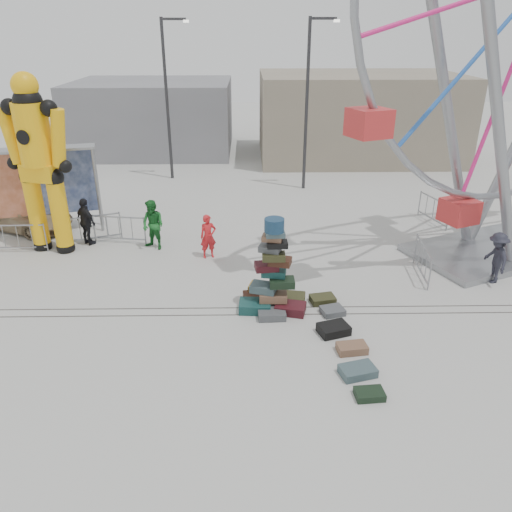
{
  "coord_description": "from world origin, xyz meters",
  "views": [
    {
      "loc": [
        0.14,
        -11.75,
        7.57
      ],
      "look_at": [
        0.38,
        2.08,
        1.19
      ],
      "focal_mm": 35.0,
      "sensor_mm": 36.0,
      "label": 1
    }
  ],
  "objects_px": {
    "barricade_dummy_c": "(119,229)",
    "pedestrian_black": "(86,222)",
    "suitcase_tower": "(273,284)",
    "steamer_trunk": "(264,291)",
    "barricade_dummy_b": "(94,229)",
    "barricade_wheel_back": "(433,210)",
    "lamp_post_left": "(168,93)",
    "pedestrian_green": "(153,225)",
    "crash_test_dummy": "(38,159)",
    "pedestrian_red": "(208,236)",
    "banner_scaffold": "(33,171)",
    "pedestrian_grey": "(496,258)",
    "barricade_wheel_front": "(422,261)",
    "parked_suv": "(24,215)",
    "barricade_dummy_a": "(18,238)",
    "lamp_post_right": "(309,98)"
  },
  "relations": [
    {
      "from": "suitcase_tower",
      "to": "barricade_dummy_a",
      "type": "bearing_deg",
      "value": 161.65
    },
    {
      "from": "barricade_wheel_front",
      "to": "suitcase_tower",
      "type": "bearing_deg",
      "value": 116.15
    },
    {
      "from": "lamp_post_left",
      "to": "crash_test_dummy",
      "type": "distance_m",
      "value": 10.21
    },
    {
      "from": "lamp_post_right",
      "to": "banner_scaffold",
      "type": "distance_m",
      "value": 12.79
    },
    {
      "from": "suitcase_tower",
      "to": "barricade_dummy_b",
      "type": "bearing_deg",
      "value": 148.79
    },
    {
      "from": "suitcase_tower",
      "to": "barricade_wheel_back",
      "type": "bearing_deg",
      "value": 50.68
    },
    {
      "from": "lamp_post_left",
      "to": "pedestrian_red",
      "type": "height_order",
      "value": "lamp_post_left"
    },
    {
      "from": "banner_scaffold",
      "to": "steamer_trunk",
      "type": "height_order",
      "value": "banner_scaffold"
    },
    {
      "from": "steamer_trunk",
      "to": "barricade_dummy_c",
      "type": "xyz_separation_m",
      "value": [
        -5.36,
        4.32,
        0.35
      ]
    },
    {
      "from": "banner_scaffold",
      "to": "barricade_dummy_c",
      "type": "xyz_separation_m",
      "value": [
        3.28,
        -1.03,
        -2.02
      ]
    },
    {
      "from": "lamp_post_left",
      "to": "barricade_wheel_front",
      "type": "distance_m",
      "value": 15.98
    },
    {
      "from": "barricade_wheel_front",
      "to": "barricade_dummy_b",
      "type": "bearing_deg",
      "value": 79.74
    },
    {
      "from": "barricade_wheel_front",
      "to": "pedestrian_black",
      "type": "bearing_deg",
      "value": 80.83
    },
    {
      "from": "suitcase_tower",
      "to": "steamer_trunk",
      "type": "xyz_separation_m",
      "value": [
        -0.25,
        0.65,
        -0.59
      ]
    },
    {
      "from": "banner_scaffold",
      "to": "barricade_dummy_c",
      "type": "height_order",
      "value": "banner_scaffold"
    },
    {
      "from": "crash_test_dummy",
      "to": "pedestrian_grey",
      "type": "bearing_deg",
      "value": 3.59
    },
    {
      "from": "lamp_post_right",
      "to": "crash_test_dummy",
      "type": "bearing_deg",
      "value": -143.05
    },
    {
      "from": "pedestrian_grey",
      "to": "parked_suv",
      "type": "height_order",
      "value": "pedestrian_grey"
    },
    {
      "from": "crash_test_dummy",
      "to": "pedestrian_grey",
      "type": "xyz_separation_m",
      "value": [
        15.14,
        -2.8,
        -2.56
      ]
    },
    {
      "from": "barricade_dummy_c",
      "to": "barricade_wheel_front",
      "type": "bearing_deg",
      "value": -7.41
    },
    {
      "from": "barricade_dummy_b",
      "to": "steamer_trunk",
      "type": "bearing_deg",
      "value": -55.67
    },
    {
      "from": "lamp_post_left",
      "to": "steamer_trunk",
      "type": "bearing_deg",
      "value": -71.34
    },
    {
      "from": "barricade_dummy_b",
      "to": "pedestrian_black",
      "type": "height_order",
      "value": "pedestrian_black"
    },
    {
      "from": "pedestrian_black",
      "to": "lamp_post_left",
      "type": "bearing_deg",
      "value": -62.88
    },
    {
      "from": "banner_scaffold",
      "to": "parked_suv",
      "type": "xyz_separation_m",
      "value": [
        -0.97,
        0.56,
        -1.99
      ]
    },
    {
      "from": "banner_scaffold",
      "to": "pedestrian_grey",
      "type": "xyz_separation_m",
      "value": [
        16.11,
        -4.45,
        -1.72
      ]
    },
    {
      "from": "barricade_dummy_b",
      "to": "pedestrian_grey",
      "type": "height_order",
      "value": "pedestrian_grey"
    },
    {
      "from": "pedestrian_black",
      "to": "barricade_dummy_a",
      "type": "bearing_deg",
      "value": 56.26
    },
    {
      "from": "steamer_trunk",
      "to": "barricade_dummy_b",
      "type": "relative_size",
      "value": 0.43
    },
    {
      "from": "barricade_dummy_c",
      "to": "parked_suv",
      "type": "relative_size",
      "value": 0.48
    },
    {
      "from": "barricade_dummy_c",
      "to": "pedestrian_green",
      "type": "distance_m",
      "value": 1.55
    },
    {
      "from": "pedestrian_black",
      "to": "parked_suv",
      "type": "height_order",
      "value": "pedestrian_black"
    },
    {
      "from": "pedestrian_black",
      "to": "parked_suv",
      "type": "bearing_deg",
      "value": 10.98
    },
    {
      "from": "barricade_dummy_c",
      "to": "barricade_wheel_back",
      "type": "xyz_separation_m",
      "value": [
        12.69,
        1.97,
        0.0
      ]
    },
    {
      "from": "pedestrian_red",
      "to": "barricade_wheel_front",
      "type": "bearing_deg",
      "value": -31.26
    },
    {
      "from": "crash_test_dummy",
      "to": "barricade_dummy_b",
      "type": "relative_size",
      "value": 3.24
    },
    {
      "from": "barricade_wheel_front",
      "to": "pedestrian_black",
      "type": "distance_m",
      "value": 12.17
    },
    {
      "from": "crash_test_dummy",
      "to": "pedestrian_red",
      "type": "xyz_separation_m",
      "value": [
        5.79,
        -0.74,
        -2.61
      ]
    },
    {
      "from": "lamp_post_left",
      "to": "barricade_dummy_a",
      "type": "height_order",
      "value": "lamp_post_left"
    },
    {
      "from": "barricade_dummy_c",
      "to": "pedestrian_black",
      "type": "distance_m",
      "value": 1.24
    },
    {
      "from": "barricade_wheel_back",
      "to": "pedestrian_red",
      "type": "height_order",
      "value": "pedestrian_red"
    },
    {
      "from": "banner_scaffold",
      "to": "pedestrian_red",
      "type": "xyz_separation_m",
      "value": [
        6.76,
        -2.39,
        -1.77
      ]
    },
    {
      "from": "suitcase_tower",
      "to": "steamer_trunk",
      "type": "height_order",
      "value": "suitcase_tower"
    },
    {
      "from": "pedestrian_green",
      "to": "parked_suv",
      "type": "distance_m",
      "value": 6.06
    },
    {
      "from": "lamp_post_left",
      "to": "pedestrian_green",
      "type": "xyz_separation_m",
      "value": [
        0.55,
        -9.57,
        -3.55
      ]
    },
    {
      "from": "lamp_post_left",
      "to": "barricade_wheel_back",
      "type": "distance_m",
      "value": 14.34
    },
    {
      "from": "lamp_post_left",
      "to": "barricade_dummy_a",
      "type": "relative_size",
      "value": 4.0
    },
    {
      "from": "barricade_dummy_c",
      "to": "pedestrian_black",
      "type": "xyz_separation_m",
      "value": [
        -1.18,
        -0.09,
        0.36
      ]
    },
    {
      "from": "barricade_dummy_a",
      "to": "barricade_dummy_b",
      "type": "relative_size",
      "value": 1.0
    },
    {
      "from": "lamp_post_left",
      "to": "pedestrian_red",
      "type": "bearing_deg",
      "value": -75.81
    }
  ]
}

